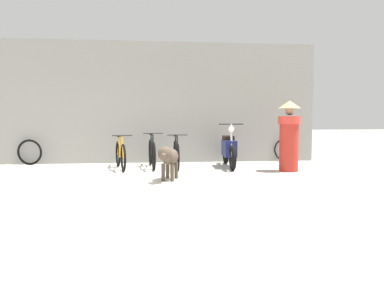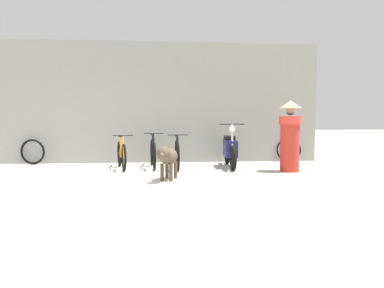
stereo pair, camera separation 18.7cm
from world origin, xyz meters
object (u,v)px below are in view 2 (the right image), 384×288
object	(u,v)px
bicycle_0	(122,155)
person_in_robes	(290,134)
spare_tire_right	(33,152)
bicycle_1	(153,153)
motorcycle	(230,150)
spare_tire_left	(289,150)
bicycle_2	(177,154)
stray_dog	(168,157)

from	to	relation	value
bicycle_0	person_in_robes	bearing A→B (deg)	66.35
person_in_robes	spare_tire_right	distance (m)	6.52
bicycle_1	person_in_robes	world-z (taller)	person_in_robes
bicycle_0	motorcycle	distance (m)	2.64
bicycle_0	motorcycle	world-z (taller)	motorcycle
person_in_robes	spare_tire_left	bearing A→B (deg)	-68.56
bicycle_2	stray_dog	bearing A→B (deg)	-8.67
bicycle_1	motorcycle	size ratio (longest dim) A/B	0.90
bicycle_1	spare_tire_left	world-z (taller)	bicycle_1
bicycle_1	bicycle_2	xyz separation A→B (m)	(0.58, -0.21, -0.01)
bicycle_2	bicycle_1	bearing A→B (deg)	-109.52
motorcycle	person_in_robes	bearing A→B (deg)	59.48
bicycle_2	spare_tire_right	size ratio (longest dim) A/B	2.51
motorcycle	spare_tire_left	xyz separation A→B (m)	(1.83, 0.97, -0.10)
stray_dog	person_in_robes	distance (m)	2.99
person_in_robes	spare_tire_left	xyz separation A→B (m)	(0.62, 1.81, -0.51)
bicycle_1	bicycle_2	distance (m)	0.62
bicycle_1	stray_dog	bearing A→B (deg)	4.97
bicycle_1	motorcycle	bearing A→B (deg)	82.57
bicycle_0	spare_tire_right	size ratio (longest dim) A/B	2.35
motorcycle	spare_tire_left	distance (m)	2.07
bicycle_1	motorcycle	xyz separation A→B (m)	(1.90, -0.11, 0.08)
bicycle_2	stray_dog	xyz separation A→B (m)	(-0.27, -1.75, 0.11)
stray_dog	person_in_robes	size ratio (longest dim) A/B	0.66
bicycle_1	stray_dog	size ratio (longest dim) A/B	1.61
motorcycle	bicycle_2	bearing A→B (deg)	-81.23
bicycle_0	bicycle_1	world-z (taller)	bicycle_1
bicycle_0	person_in_robes	xyz separation A→B (m)	(3.85, -0.80, 0.51)
bicycle_1	motorcycle	distance (m)	1.90
spare_tire_right	motorcycle	bearing A→B (deg)	-10.90
bicycle_2	person_in_robes	size ratio (longest dim) A/B	1.04
spare_tire_right	person_in_robes	bearing A→B (deg)	-16.19
bicycle_2	motorcycle	xyz separation A→B (m)	(1.31, 0.10, 0.09)
stray_dog	spare_tire_left	distance (m)	4.42
motorcycle	spare_tire_left	bearing A→B (deg)	122.32
stray_dog	person_in_robes	bearing A→B (deg)	126.23
spare_tire_left	spare_tire_right	size ratio (longest dim) A/B	1.00
stray_dog	bicycle_0	bearing A→B (deg)	-133.05
person_in_robes	spare_tire_left	world-z (taller)	person_in_robes
stray_dog	bicycle_1	bearing A→B (deg)	-154.34
bicycle_0	person_in_robes	world-z (taller)	person_in_robes
person_in_robes	bicycle_1	bearing A→B (deg)	23.28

